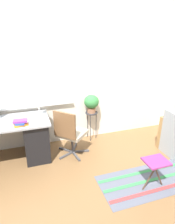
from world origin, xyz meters
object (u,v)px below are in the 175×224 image
(desk_lamp, at_px, (38,102))
(office_chair_swivel, at_px, (70,133))
(book_stack, at_px, (20,123))
(potted_plant, at_px, (92,103))
(mouse, at_px, (0,124))
(plant_stand, at_px, (91,116))
(folding_stool, at_px, (156,164))

(desk_lamp, relative_size, office_chair_swivel, 0.42)
(book_stack, height_order, potted_plant, potted_plant)
(mouse, xyz_separation_m, book_stack, (0.31, -0.12, 0.03))
(desk_lamp, height_order, book_stack, desk_lamp)
(book_stack, relative_size, plant_stand, 0.38)
(book_stack, distance_m, potted_plant, 1.43)
(book_stack, bearing_deg, office_chair_swivel, 3.05)
(plant_stand, relative_size, potted_plant, 1.67)
(potted_plant, bearing_deg, folding_stool, -76.67)
(mouse, xyz_separation_m, folding_stool, (2.05, -1.26, -0.36))
(office_chair_swivel, height_order, potted_plant, potted_plant)
(plant_stand, height_order, potted_plant, potted_plant)
(book_stack, bearing_deg, desk_lamp, 41.45)
(office_chair_swivel, xyz_separation_m, plant_stand, (0.56, 0.44, 0.07))
(desk_lamp, distance_m, book_stack, 0.48)
(potted_plant, bearing_deg, mouse, -167.74)
(book_stack, xyz_separation_m, potted_plant, (1.35, 0.49, 0.02))
(desk_lamp, xyz_separation_m, potted_plant, (1.03, 0.20, -0.20))
(office_chair_swivel, xyz_separation_m, folding_stool, (0.94, -1.18, -0.06))
(book_stack, relative_size, office_chair_swivel, 0.26)
(book_stack, relative_size, folding_stool, 0.49)
(book_stack, height_order, office_chair_swivel, office_chair_swivel)
(plant_stand, bearing_deg, desk_lamp, -168.86)
(desk_lamp, xyz_separation_m, book_stack, (-0.32, -0.28, -0.22))
(mouse, height_order, potted_plant, potted_plant)
(desk_lamp, bearing_deg, book_stack, -138.55)
(book_stack, relative_size, potted_plant, 0.64)
(plant_stand, bearing_deg, mouse, -167.74)
(mouse, xyz_separation_m, potted_plant, (1.66, 0.36, 0.05))
(potted_plant, bearing_deg, plant_stand, 90.00)
(potted_plant, relative_size, folding_stool, 0.77)
(plant_stand, distance_m, potted_plant, 0.28)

